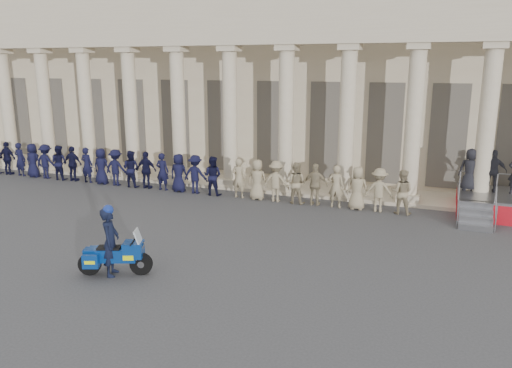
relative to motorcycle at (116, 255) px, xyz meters
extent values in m
plane|color=#3C3C3F|center=(0.25, 2.01, -0.55)|extent=(90.00, 90.00, 0.00)
cube|color=#C2B091|center=(0.25, 17.01, 3.95)|extent=(40.00, 10.00, 9.00)
cube|color=#C2B091|center=(0.25, 10.81, -0.48)|extent=(40.00, 2.60, 0.15)
cube|color=#C2B091|center=(0.25, 10.01, 6.24)|extent=(35.80, 1.00, 1.00)
cube|color=#C2B091|center=(0.25, 10.01, 7.34)|extent=(35.80, 1.00, 1.20)
cube|color=#C2B091|center=(-14.05, 10.01, -0.25)|extent=(0.90, 0.90, 0.30)
cylinder|color=#C2B091|center=(-14.05, 10.01, 2.70)|extent=(0.64, 0.64, 5.60)
cube|color=#C2B091|center=(-14.05, 10.01, 5.62)|extent=(0.85, 0.85, 0.24)
cube|color=#C2B091|center=(-11.45, 10.01, -0.25)|extent=(0.90, 0.90, 0.30)
cylinder|color=#C2B091|center=(-11.45, 10.01, 2.70)|extent=(0.64, 0.64, 5.60)
cube|color=#C2B091|center=(-11.45, 10.01, 5.62)|extent=(0.85, 0.85, 0.24)
cube|color=#C2B091|center=(-8.85, 10.01, -0.25)|extent=(0.90, 0.90, 0.30)
cylinder|color=#C2B091|center=(-8.85, 10.01, 2.70)|extent=(0.64, 0.64, 5.60)
cube|color=#C2B091|center=(-8.85, 10.01, 5.62)|extent=(0.85, 0.85, 0.24)
cube|color=#C2B091|center=(-6.25, 10.01, -0.25)|extent=(0.90, 0.90, 0.30)
cylinder|color=#C2B091|center=(-6.25, 10.01, 2.70)|extent=(0.64, 0.64, 5.60)
cube|color=#C2B091|center=(-6.25, 10.01, 5.62)|extent=(0.85, 0.85, 0.24)
cube|color=#C2B091|center=(-3.65, 10.01, -0.25)|extent=(0.90, 0.90, 0.30)
cylinder|color=#C2B091|center=(-3.65, 10.01, 2.70)|extent=(0.64, 0.64, 5.60)
cube|color=#C2B091|center=(-3.65, 10.01, 5.62)|extent=(0.85, 0.85, 0.24)
cube|color=#C2B091|center=(-1.05, 10.01, -0.25)|extent=(0.90, 0.90, 0.30)
cylinder|color=#C2B091|center=(-1.05, 10.01, 2.70)|extent=(0.64, 0.64, 5.60)
cube|color=#C2B091|center=(-1.05, 10.01, 5.62)|extent=(0.85, 0.85, 0.24)
cube|color=#C2B091|center=(1.55, 10.01, -0.25)|extent=(0.90, 0.90, 0.30)
cylinder|color=#C2B091|center=(1.55, 10.01, 2.70)|extent=(0.64, 0.64, 5.60)
cube|color=#C2B091|center=(1.55, 10.01, 5.62)|extent=(0.85, 0.85, 0.24)
cube|color=#C2B091|center=(4.15, 10.01, -0.25)|extent=(0.90, 0.90, 0.30)
cylinder|color=#C2B091|center=(4.15, 10.01, 2.70)|extent=(0.64, 0.64, 5.60)
cube|color=#C2B091|center=(4.15, 10.01, 5.62)|extent=(0.85, 0.85, 0.24)
cube|color=#C2B091|center=(6.75, 10.01, -0.25)|extent=(0.90, 0.90, 0.30)
cylinder|color=#C2B091|center=(6.75, 10.01, 2.70)|extent=(0.64, 0.64, 5.60)
cube|color=#C2B091|center=(6.75, 10.01, 5.62)|extent=(0.85, 0.85, 0.24)
cube|color=#C2B091|center=(9.35, 10.01, -0.25)|extent=(0.90, 0.90, 0.30)
cylinder|color=#C2B091|center=(9.35, 10.01, 2.70)|extent=(0.64, 0.64, 5.60)
cube|color=#C2B091|center=(9.35, 10.01, 5.62)|extent=(0.85, 0.85, 0.24)
cube|color=black|center=(-15.35, 12.03, 2.00)|extent=(1.30, 0.12, 4.20)
cube|color=black|center=(-12.75, 12.03, 2.00)|extent=(1.30, 0.12, 4.20)
cube|color=black|center=(-10.15, 12.03, 2.00)|extent=(1.30, 0.12, 4.20)
cube|color=black|center=(-7.55, 12.03, 2.00)|extent=(1.30, 0.12, 4.20)
cube|color=black|center=(-4.95, 12.03, 2.00)|extent=(1.30, 0.12, 4.20)
cube|color=black|center=(-2.35, 12.03, 2.00)|extent=(1.30, 0.12, 4.20)
cube|color=black|center=(0.25, 12.03, 2.00)|extent=(1.30, 0.12, 4.20)
cube|color=black|center=(2.85, 12.03, 2.00)|extent=(1.30, 0.12, 4.20)
cube|color=black|center=(5.45, 12.03, 2.00)|extent=(1.30, 0.12, 4.20)
cube|color=black|center=(8.05, 12.03, 2.00)|extent=(1.30, 0.12, 4.20)
imported|color=black|center=(-12.82, 8.54, 0.30)|extent=(0.99, 0.41, 1.69)
imported|color=black|center=(-12.00, 8.54, 0.30)|extent=(0.62, 0.41, 1.69)
imported|color=black|center=(-11.17, 8.54, 0.30)|extent=(0.83, 0.54, 1.69)
imported|color=black|center=(-10.34, 8.54, 0.30)|extent=(1.09, 0.63, 1.69)
imported|color=black|center=(-9.52, 8.54, 0.30)|extent=(0.82, 0.64, 1.69)
imported|color=black|center=(-8.69, 8.54, 0.30)|extent=(0.99, 0.41, 1.69)
imported|color=black|center=(-7.86, 8.54, 0.30)|extent=(0.62, 0.41, 1.69)
imported|color=black|center=(-7.04, 8.54, 0.30)|extent=(0.83, 0.54, 1.69)
imported|color=black|center=(-6.21, 8.54, 0.30)|extent=(1.09, 0.63, 1.69)
imported|color=black|center=(-5.38, 8.54, 0.30)|extent=(0.82, 0.64, 1.69)
imported|color=black|center=(-4.56, 8.54, 0.30)|extent=(0.99, 0.41, 1.69)
imported|color=black|center=(-3.73, 8.54, 0.30)|extent=(0.62, 0.41, 1.69)
imported|color=black|center=(-2.90, 8.54, 0.30)|extent=(0.83, 0.54, 1.69)
imported|color=black|center=(-2.07, 8.54, 0.30)|extent=(1.09, 0.63, 1.69)
imported|color=black|center=(-1.25, 8.54, 0.30)|extent=(0.82, 0.64, 1.69)
imported|color=gray|center=(-0.02, 8.54, 0.30)|extent=(0.62, 0.41, 1.69)
imported|color=gray|center=(0.81, 8.54, 0.30)|extent=(0.83, 0.54, 1.69)
imported|color=gray|center=(1.63, 8.54, 0.30)|extent=(1.09, 0.63, 1.69)
imported|color=gray|center=(2.46, 8.54, 0.30)|extent=(0.82, 0.64, 1.69)
imported|color=gray|center=(3.29, 8.54, 0.30)|extent=(0.99, 0.41, 1.69)
imported|color=gray|center=(4.11, 8.54, 0.30)|extent=(0.62, 0.41, 1.69)
imported|color=gray|center=(4.94, 8.54, 0.30)|extent=(0.83, 0.54, 1.69)
imported|color=gray|center=(5.77, 8.54, 0.30)|extent=(1.09, 0.63, 1.69)
imported|color=gray|center=(6.59, 8.54, 0.30)|extent=(0.82, 0.64, 1.69)
cube|color=#A60D17|center=(8.59, 9.75, -0.20)|extent=(0.04, 2.81, 0.70)
cube|color=gray|center=(9.17, 7.44, -0.45)|extent=(1.10, 0.28, 0.20)
cube|color=gray|center=(9.17, 7.72, -0.25)|extent=(1.10, 0.28, 0.20)
cube|color=gray|center=(9.17, 8.00, -0.05)|extent=(1.10, 0.28, 0.20)
cube|color=gray|center=(9.17, 8.28, 0.15)|extent=(1.10, 0.28, 0.20)
cylinder|color=gray|center=(10.54, 11.11, 0.75)|extent=(3.94, 0.04, 0.04)
imported|color=black|center=(8.94, 9.95, 1.06)|extent=(0.79, 0.51, 1.62)
imported|color=black|center=(9.74, 9.95, 1.06)|extent=(0.95, 0.39, 1.62)
cylinder|color=black|center=(0.63, 0.24, -0.25)|extent=(0.61, 0.34, 0.61)
cylinder|color=black|center=(-0.66, -0.26, -0.25)|extent=(0.61, 0.34, 0.61)
cube|color=navy|center=(0.03, 0.01, 0.02)|extent=(1.12, 0.74, 0.35)
cube|color=navy|center=(0.45, 0.18, 0.16)|extent=(0.64, 0.63, 0.41)
cube|color=silver|center=(0.45, 0.18, -0.05)|extent=(0.29, 0.33, 0.11)
cube|color=#B2BFCC|center=(0.60, 0.23, 0.48)|extent=(0.33, 0.46, 0.49)
cube|color=black|center=(-0.14, -0.06, 0.20)|extent=(0.67, 0.51, 0.09)
cube|color=navy|center=(-0.61, -0.24, 0.09)|extent=(0.41, 0.41, 0.20)
cube|color=navy|center=(-0.42, -0.48, -0.05)|extent=(0.46, 0.34, 0.37)
cube|color=#D7EE0C|center=(-0.42, -0.48, -0.05)|extent=(0.34, 0.31, 0.09)
cube|color=navy|center=(-0.64, 0.06, -0.05)|extent=(0.46, 0.34, 0.37)
cube|color=#D7EE0C|center=(-0.64, 0.06, -0.05)|extent=(0.34, 0.31, 0.09)
cylinder|color=silver|center=(-0.48, 0.05, -0.28)|extent=(0.55, 0.29, 0.09)
cylinder|color=black|center=(0.45, 0.18, 0.39)|extent=(0.26, 0.61, 0.03)
imported|color=black|center=(-0.10, -0.04, 0.38)|extent=(0.66, 0.79, 1.86)
sphere|color=navy|center=(-0.10, -0.04, 1.26)|extent=(0.28, 0.28, 0.28)
camera|label=1|loc=(7.95, -10.31, 4.95)|focal=35.00mm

